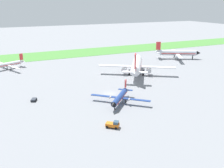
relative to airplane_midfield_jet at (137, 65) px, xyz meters
The scene contains 8 objects.
ground_plane 29.28m from the airplane_midfield_jet, 140.57° to the right, with size 600.00×600.00×0.00m, color gray.
grass_taxiway_strip 67.66m from the airplane_midfield_jet, 109.32° to the left, with size 360.00×28.00×0.08m, color #478438.
airplane_midfield_jet is the anchor object (origin of this frame).
airplane_parked_jet_far 45.22m from the airplane_midfield_jet, 27.32° to the left, with size 25.85×25.89×10.08m.
airplane_foreground_turboprop 36.82m from the airplane_midfield_jet, 128.75° to the right, with size 16.08×14.96×6.20m.
airplane_taxiing_turboprop 65.49m from the airplane_midfield_jet, 146.02° to the left, with size 18.79×21.65×6.90m.
pushback_tug_near_gate 54.48m from the airplane_midfield_jet, 126.78° to the right, with size 3.91×3.70×1.95m.
baggage_cart_midfield 51.29m from the airplane_midfield_jet, 163.64° to the right, with size 2.51×2.86×0.90m.
Camera 1 is at (-36.63, -81.34, 32.36)m, focal length 40.69 mm.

